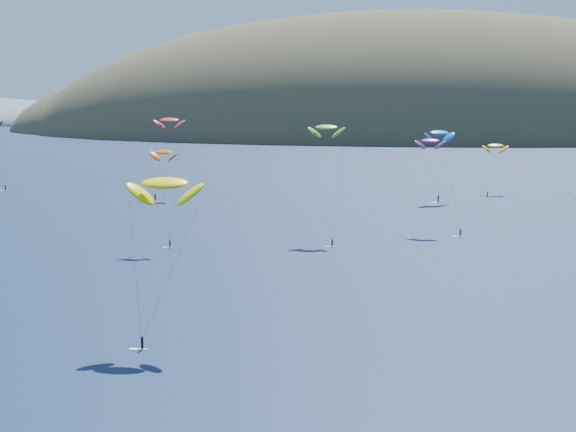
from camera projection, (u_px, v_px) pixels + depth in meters
The scene contains 9 objects.
island at pixel (426, 148), 617.46m from camera, with size 730.00×300.00×210.00m.
sailboat at pixel (160, 182), 277.15m from camera, with size 8.48×7.45×10.14m.
kitesurfer_1 at pixel (164, 152), 238.17m from camera, with size 9.59×9.47×16.51m.
kitesurfer_2 at pixel (165, 183), 102.75m from camera, with size 9.71×9.19×22.82m.
kitesurfer_3 at pixel (326, 127), 174.04m from camera, with size 7.57×13.68×26.27m.
kitesurfer_4 at pixel (440, 133), 234.26m from camera, with size 10.55×10.00×22.64m.
kitesurfer_6 at pixel (430, 141), 183.76m from camera, with size 11.02×10.91×22.51m.
kitesurfer_9 at pixel (169, 120), 166.27m from camera, with size 6.42×7.17×27.68m.
kitesurfer_11 at pixel (495, 146), 253.06m from camera, with size 7.94×13.87×17.13m.
Camera 1 is at (28.90, -64.97, 31.77)m, focal length 50.00 mm.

